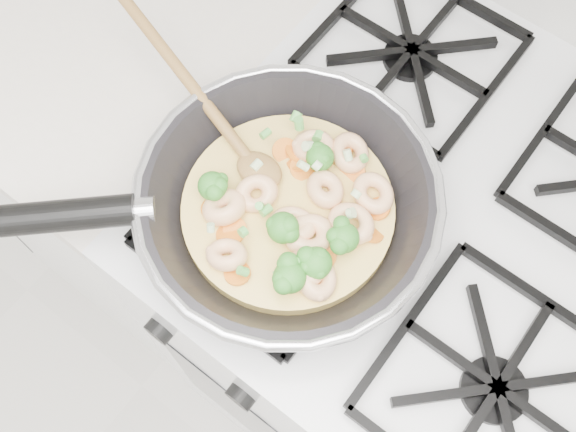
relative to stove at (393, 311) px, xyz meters
The scene contains 3 objects.
stove is the anchor object (origin of this frame).
counter_left 0.80m from the stove, behind, with size 1.00×0.60×0.90m.
skillet 0.54m from the stove, 135.07° to the right, with size 0.47×0.40×0.10m.
Camera 1 is at (0.05, 1.33, 1.61)m, focal length 41.84 mm.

